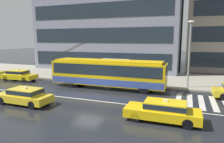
% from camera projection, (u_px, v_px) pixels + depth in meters
% --- Properties ---
extents(ground_plane, '(160.00, 160.00, 0.00)m').
position_uv_depth(ground_plane, '(87.00, 95.00, 18.52)').
color(ground_plane, '#22242A').
extents(sidewalk_slab, '(80.00, 10.00, 0.14)m').
position_uv_depth(sidewalk_slab, '(121.00, 76.00, 27.78)').
color(sidewalk_slab, gray).
rests_on(sidewalk_slab, ground_plane).
extents(crosswalk_stripe_edge_near, '(0.44, 4.40, 0.01)m').
position_uv_depth(crosswalk_stripe_edge_near, '(178.00, 100.00, 17.21)').
color(crosswalk_stripe_edge_near, beige).
rests_on(crosswalk_stripe_edge_near, ground_plane).
extents(crosswalk_stripe_inner_a, '(0.44, 4.40, 0.01)m').
position_uv_depth(crosswalk_stripe_inner_a, '(190.00, 101.00, 16.90)').
color(crosswalk_stripe_inner_a, beige).
rests_on(crosswalk_stripe_inner_a, ground_plane).
extents(crosswalk_stripe_center, '(0.44, 4.40, 0.01)m').
position_uv_depth(crosswalk_stripe_center, '(201.00, 102.00, 16.59)').
color(crosswalk_stripe_center, beige).
rests_on(crosswalk_stripe_center, ground_plane).
extents(crosswalk_stripe_inner_b, '(0.44, 4.40, 0.01)m').
position_uv_depth(crosswalk_stripe_inner_b, '(214.00, 103.00, 16.28)').
color(crosswalk_stripe_inner_b, beige).
rests_on(crosswalk_stripe_inner_b, ground_plane).
extents(lane_centre_line, '(72.00, 0.14, 0.01)m').
position_uv_depth(lane_centre_line, '(81.00, 99.00, 17.40)').
color(lane_centre_line, silver).
rests_on(lane_centre_line, ground_plane).
extents(trolleybus, '(12.76, 2.72, 4.84)m').
position_uv_depth(trolleybus, '(108.00, 73.00, 21.21)').
color(trolleybus, gold).
rests_on(trolleybus, ground_plane).
extents(taxi_oncoming_near, '(4.44, 1.75, 1.39)m').
position_uv_depth(taxi_oncoming_near, '(25.00, 95.00, 15.97)').
color(taxi_oncoming_near, yellow).
rests_on(taxi_oncoming_near, ground_plane).
extents(taxi_oncoming_far, '(4.60, 1.78, 1.39)m').
position_uv_depth(taxi_oncoming_far, '(163.00, 110.00, 12.66)').
color(taxi_oncoming_far, yellow).
rests_on(taxi_oncoming_far, ground_plane).
extents(taxi_queued_behind_bus, '(4.33, 2.03, 1.39)m').
position_uv_depth(taxi_queued_behind_bus, '(19.00, 75.00, 25.28)').
color(taxi_queued_behind_bus, yellow).
rests_on(taxi_queued_behind_bus, ground_plane).
extents(bus_shelter, '(3.50, 1.52, 2.51)m').
position_uv_depth(bus_shelter, '(114.00, 65.00, 24.99)').
color(bus_shelter, gray).
rests_on(bus_shelter, sidewalk_slab).
extents(pedestrian_at_shelter, '(1.44, 1.44, 1.91)m').
position_uv_depth(pedestrian_at_shelter, '(110.00, 66.00, 25.34)').
color(pedestrian_at_shelter, navy).
rests_on(pedestrian_at_shelter, sidewalk_slab).
extents(pedestrian_approaching_curb, '(1.62, 1.62, 2.06)m').
position_uv_depth(pedestrian_approaching_curb, '(123.00, 65.00, 25.24)').
color(pedestrian_approaching_curb, brown).
rests_on(pedestrian_approaching_curb, sidewalk_slab).
extents(pedestrian_walking_past, '(1.22, 1.22, 1.98)m').
position_uv_depth(pedestrian_walking_past, '(119.00, 68.00, 23.86)').
color(pedestrian_walking_past, navy).
rests_on(pedestrian_walking_past, sidewalk_slab).
extents(pedestrian_waiting_by_pole, '(0.48, 0.48, 1.69)m').
position_uv_depth(pedestrian_waiting_by_pole, '(96.00, 70.00, 26.30)').
color(pedestrian_waiting_by_pole, '#18264D').
rests_on(pedestrian_waiting_by_pole, sidewalk_slab).
extents(street_lamp, '(0.60, 0.32, 6.75)m').
position_uv_depth(street_lamp, '(190.00, 49.00, 20.53)').
color(street_lamp, gray).
rests_on(street_lamp, sidewalk_slab).
extents(office_tower_corner_left, '(23.81, 14.29, 22.29)m').
position_uv_depth(office_tower_corner_left, '(113.00, 4.00, 36.14)').
color(office_tower_corner_left, gray).
rests_on(office_tower_corner_left, ground_plane).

